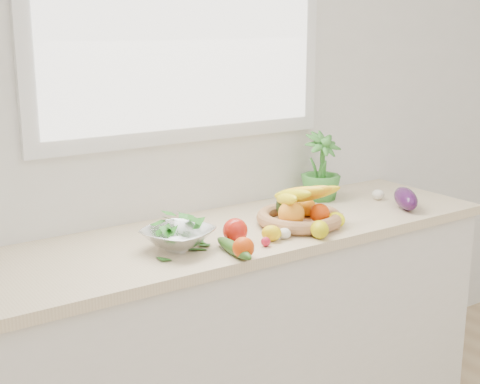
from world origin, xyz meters
TOP-DOWN VIEW (x-y plane):
  - back_wall at (0.00, 2.25)m, footprint 4.50×0.02m
  - counter_cabinet at (0.00, 1.95)m, footprint 2.20×0.58m
  - countertop at (0.00, 1.95)m, footprint 2.24×0.62m
  - orange_loose at (-0.11, 1.67)m, footprint 0.08×0.08m
  - lemon_a at (0.38, 1.76)m, footprint 0.08×0.09m
  - lemon_b at (0.24, 1.69)m, footprint 0.10×0.10m
  - lemon_c at (0.07, 1.76)m, footprint 0.09×0.09m
  - apple at (-0.05, 1.82)m, footprint 0.10×0.10m
  - ginger at (0.39, 1.78)m, footprint 0.12×0.11m
  - garlic_a at (0.39, 1.89)m, footprint 0.06×0.06m
  - garlic_b at (0.81, 1.96)m, footprint 0.07×0.07m
  - garlic_c at (0.13, 1.76)m, footprint 0.06×0.06m
  - eggplant at (0.80, 1.79)m, footprint 0.19×0.23m
  - cucumber at (-0.12, 1.72)m, footprint 0.07×0.24m
  - radish at (0.02, 1.73)m, footprint 0.04×0.04m
  - potted_herb at (0.61, 2.11)m, footprint 0.18×0.18m
  - fruit_basket at (0.28, 1.86)m, footprint 0.43×0.43m
  - colander_with_spinach at (-0.25, 1.87)m, footprint 0.30×0.30m

SIDE VIEW (x-z plane):
  - counter_cabinet at x=0.00m, z-range 0.00..0.86m
  - countertop at x=0.00m, z-range 0.86..0.90m
  - radish at x=0.02m, z-range 0.90..0.93m
  - ginger at x=0.39m, z-range 0.90..0.94m
  - garlic_c at x=0.13m, z-range 0.90..0.94m
  - garlic_a at x=0.39m, z-range 0.90..0.94m
  - cucumber at x=-0.12m, z-range 0.90..0.94m
  - garlic_b at x=0.81m, z-range 0.90..0.95m
  - lemon_c at x=0.07m, z-range 0.90..0.96m
  - lemon_a at x=0.38m, z-range 0.90..0.96m
  - lemon_b at x=0.24m, z-range 0.90..0.97m
  - orange_loose at x=-0.11m, z-range 0.90..0.97m
  - eggplant at x=0.80m, z-range 0.90..0.99m
  - apple at x=-0.05m, z-range 0.90..0.99m
  - fruit_basket at x=0.28m, z-range 0.86..1.04m
  - colander_with_spinach at x=-0.25m, z-range 0.90..1.02m
  - potted_herb at x=0.61m, z-range 0.88..1.20m
  - back_wall at x=0.00m, z-range 0.00..2.70m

